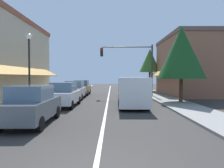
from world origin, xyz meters
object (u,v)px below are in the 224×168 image
(parked_car_far_left, at_px, (83,88))
(street_lamp_left_near, at_px, (30,59))
(parked_car_nearest_left, at_px, (33,105))
(tree_right_near, at_px, (182,53))
(traffic_signal_mast_arm, at_px, (134,61))
(parked_car_third_left, at_px, (76,90))
(parked_car_second_left, at_px, (65,95))
(van_in_lane, at_px, (133,91))
(tree_right_far, at_px, (150,61))

(parked_car_far_left, distance_m, street_lamp_left_near, 11.46)
(parked_car_nearest_left, bearing_deg, tree_right_near, 36.83)
(parked_car_nearest_left, xyz_separation_m, traffic_signal_mast_arm, (6.04, 13.16, 3.06))
(parked_car_third_left, bearing_deg, parked_car_second_left, -88.82)
(parked_car_third_left, distance_m, tree_right_near, 10.23)
(street_lamp_left_near, bearing_deg, van_in_lane, 11.03)
(parked_car_second_left, xyz_separation_m, tree_right_near, (9.07, 1.98, 3.24))
(tree_right_far, bearing_deg, van_in_lane, -104.95)
(van_in_lane, bearing_deg, parked_car_third_left, 135.91)
(van_in_lane, height_order, traffic_signal_mast_arm, traffic_signal_mast_arm)
(parked_car_far_left, bearing_deg, street_lamp_left_near, -99.77)
(traffic_signal_mast_arm, height_order, tree_right_far, tree_right_far)
(parked_car_second_left, relative_size, tree_right_far, 0.66)
(van_in_lane, xyz_separation_m, street_lamp_left_near, (-6.82, -1.33, 2.17))
(parked_car_second_left, xyz_separation_m, tree_right_far, (9.01, 15.39, 3.68))
(parked_car_third_left, bearing_deg, tree_right_near, -18.67)
(parked_car_nearest_left, height_order, traffic_signal_mast_arm, traffic_signal_mast_arm)
(parked_car_nearest_left, distance_m, parked_car_second_left, 5.39)
(parked_car_nearest_left, xyz_separation_m, tree_right_near, (9.29, 7.36, 3.24))
(parked_car_second_left, height_order, parked_car_third_left, same)
(street_lamp_left_near, bearing_deg, parked_car_second_left, 35.70)
(traffic_signal_mast_arm, relative_size, tree_right_far, 0.92)
(parked_car_nearest_left, height_order, street_lamp_left_near, street_lamp_left_near)
(parked_car_far_left, bearing_deg, tree_right_far, 31.28)
(parked_car_far_left, relative_size, traffic_signal_mast_arm, 0.71)
(tree_right_near, relative_size, tree_right_far, 0.99)
(parked_car_nearest_left, bearing_deg, parked_car_far_left, 88.21)
(parked_car_second_left, xyz_separation_m, van_in_lane, (4.89, -0.06, 0.27))
(parked_car_far_left, distance_m, tree_right_near, 12.44)
(parked_car_far_left, bearing_deg, parked_car_third_left, -90.51)
(parked_car_far_left, relative_size, street_lamp_left_near, 0.83)
(parked_car_third_left, height_order, street_lamp_left_near, street_lamp_left_near)
(parked_car_nearest_left, relative_size, street_lamp_left_near, 0.84)
(van_in_lane, height_order, tree_right_far, tree_right_far)
(traffic_signal_mast_arm, xyz_separation_m, street_lamp_left_near, (-7.76, -9.17, -0.61))
(street_lamp_left_near, bearing_deg, traffic_signal_mast_arm, 49.75)
(street_lamp_left_near, height_order, tree_right_near, tree_right_near)
(traffic_signal_mast_arm, height_order, street_lamp_left_near, traffic_signal_mast_arm)
(parked_car_nearest_left, height_order, tree_right_near, tree_right_near)
(van_in_lane, distance_m, tree_right_near, 5.53)
(parked_car_nearest_left, relative_size, parked_car_third_left, 1.01)
(tree_right_far, bearing_deg, parked_car_nearest_left, -113.96)
(van_in_lane, distance_m, tree_right_far, 16.35)
(tree_right_near, bearing_deg, parked_car_far_left, 140.23)
(parked_car_far_left, relative_size, tree_right_far, 0.66)
(van_in_lane, distance_m, street_lamp_left_near, 7.28)
(parked_car_third_left, height_order, tree_right_near, tree_right_near)
(tree_right_near, xyz_separation_m, tree_right_far, (-0.06, 13.41, 0.44))
(van_in_lane, relative_size, tree_right_near, 0.83)
(van_in_lane, relative_size, street_lamp_left_near, 1.05)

